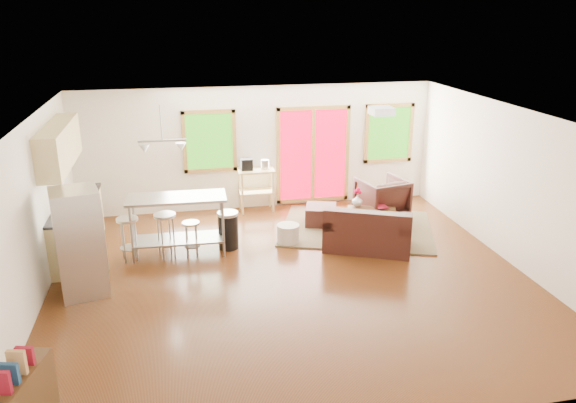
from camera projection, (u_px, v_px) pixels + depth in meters
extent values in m
cube|color=#381B0A|center=(292.00, 279.00, 8.99)|extent=(7.50, 7.00, 0.02)
cube|color=white|center=(292.00, 116.00, 8.13)|extent=(7.50, 7.00, 0.02)
cube|color=white|center=(257.00, 148.00, 11.81)|extent=(7.50, 0.02, 2.60)
cube|color=white|center=(30.00, 219.00, 7.85)|extent=(0.02, 7.00, 2.60)
cube|color=white|center=(514.00, 187.00, 9.28)|extent=(0.02, 7.00, 2.60)
cube|color=white|center=(369.00, 321.00, 5.31)|extent=(7.50, 0.02, 2.60)
cube|color=#215C0F|center=(209.00, 141.00, 11.51)|extent=(0.94, 0.02, 1.14)
cube|color=olive|center=(208.00, 112.00, 11.31)|extent=(1.10, 0.05, 0.08)
cube|color=olive|center=(211.00, 170.00, 11.71)|extent=(1.10, 0.05, 0.08)
cube|color=olive|center=(184.00, 143.00, 11.41)|extent=(0.08, 0.05, 1.30)
cube|color=olive|center=(234.00, 140.00, 11.61)|extent=(0.08, 0.05, 1.30)
cube|color=#BF001C|center=(313.00, 155.00, 12.06)|extent=(1.44, 0.02, 1.94)
cube|color=olive|center=(314.00, 108.00, 11.73)|extent=(1.60, 0.05, 0.08)
cube|color=olive|center=(312.00, 199.00, 12.39)|extent=(1.60, 0.05, 0.08)
cube|color=olive|center=(278.00, 157.00, 11.91)|extent=(0.08, 0.05, 2.10)
cube|color=olive|center=(347.00, 153.00, 12.20)|extent=(0.08, 0.05, 2.10)
cube|color=olive|center=(313.00, 155.00, 12.06)|extent=(0.08, 0.05, 1.94)
cube|color=#215C0F|center=(389.00, 133.00, 12.25)|extent=(0.94, 0.02, 1.14)
cube|color=olive|center=(391.00, 105.00, 12.05)|extent=(1.10, 0.05, 0.08)
cube|color=olive|center=(387.00, 160.00, 12.45)|extent=(1.10, 0.05, 0.08)
cube|color=olive|center=(367.00, 134.00, 12.15)|extent=(0.08, 0.05, 1.30)
cube|color=olive|center=(411.00, 132.00, 12.34)|extent=(0.08, 0.05, 1.30)
cube|color=#42583B|center=(356.00, 228.00, 10.98)|extent=(3.45, 3.05, 0.03)
cube|color=black|center=(368.00, 237.00, 10.05)|extent=(1.74, 1.41, 0.42)
cube|color=black|center=(367.00, 222.00, 9.62)|extent=(1.47, 0.81, 0.38)
cube|color=black|center=(332.00, 219.00, 10.09)|extent=(0.54, 0.87, 0.16)
cube|color=black|center=(406.00, 225.00, 9.82)|extent=(0.54, 0.87, 0.16)
cube|color=black|center=(350.00, 220.00, 10.08)|extent=(0.80, 0.77, 0.12)
cube|color=black|center=(388.00, 223.00, 9.94)|extent=(0.80, 0.77, 0.12)
cube|color=#382411|center=(372.00, 211.00, 10.89)|extent=(1.06, 0.82, 0.04)
cube|color=#382411|center=(351.00, 223.00, 10.80)|extent=(0.07, 0.07, 0.34)
cube|color=#382411|center=(392.00, 225.00, 10.71)|extent=(0.07, 0.07, 0.34)
cube|color=#382411|center=(351.00, 216.00, 11.18)|extent=(0.07, 0.07, 0.34)
cube|color=#382411|center=(391.00, 218.00, 11.10)|extent=(0.07, 0.07, 0.34)
imported|color=black|center=(382.00, 196.00, 11.49)|extent=(1.04, 1.00, 0.91)
cube|color=black|center=(321.00, 215.00, 11.14)|extent=(0.74, 0.74, 0.39)
cylinder|color=beige|center=(288.00, 234.00, 10.27)|extent=(0.52, 0.52, 0.36)
imported|color=silver|center=(357.00, 200.00, 11.06)|extent=(0.27, 0.28, 0.20)
sphere|color=#C3002E|center=(359.00, 192.00, 11.02)|extent=(0.10, 0.10, 0.08)
sphere|color=#C3002E|center=(356.00, 192.00, 10.98)|extent=(0.10, 0.10, 0.08)
sphere|color=#C3002E|center=(358.00, 190.00, 11.03)|extent=(0.10, 0.10, 0.08)
imported|color=maroon|center=(377.00, 201.00, 10.91)|extent=(0.21, 0.04, 0.28)
cube|color=tan|center=(78.00, 229.00, 9.76)|extent=(0.60, 2.20, 0.90)
cube|color=black|center=(75.00, 204.00, 9.61)|extent=(0.64, 2.24, 0.04)
cube|color=tan|center=(59.00, 146.00, 9.25)|extent=(0.36, 2.20, 0.70)
cylinder|color=#B7BABC|center=(69.00, 208.00, 9.11)|extent=(0.12, 0.12, 0.18)
cube|color=black|center=(77.00, 190.00, 9.94)|extent=(0.22, 0.18, 0.20)
cube|color=#B7BABC|center=(80.00, 243.00, 8.26)|extent=(0.79, 0.77, 1.65)
cube|color=gray|center=(102.00, 239.00, 8.39)|extent=(0.16, 0.59, 1.61)
cylinder|color=gray|center=(104.00, 235.00, 8.18)|extent=(0.03, 0.03, 1.10)
cylinder|color=gray|center=(101.00, 226.00, 8.52)|extent=(0.03, 0.03, 1.10)
cube|color=#B7BABC|center=(176.00, 198.00, 9.54)|extent=(1.70, 0.72, 0.04)
cube|color=gray|center=(179.00, 239.00, 9.79)|extent=(1.58, 0.63, 0.03)
cylinder|color=gray|center=(132.00, 235.00, 9.35)|extent=(0.05, 0.05, 1.02)
cylinder|color=gray|center=(223.00, 230.00, 9.59)|extent=(0.05, 0.05, 1.02)
cylinder|color=gray|center=(134.00, 224.00, 9.83)|extent=(0.05, 0.05, 1.02)
cylinder|color=gray|center=(221.00, 219.00, 10.07)|extent=(0.05, 0.05, 1.02)
imported|color=white|center=(177.00, 199.00, 9.55)|extent=(0.12, 0.10, 0.12)
cylinder|color=#B7BABC|center=(127.00, 219.00, 9.39)|extent=(0.43, 0.43, 0.04)
cylinder|color=gray|center=(134.00, 237.00, 9.64)|extent=(0.03, 0.03, 0.73)
cylinder|color=gray|center=(122.00, 239.00, 9.57)|extent=(0.03, 0.03, 0.73)
cylinder|color=gray|center=(124.00, 243.00, 9.40)|extent=(0.03, 0.03, 0.73)
cylinder|color=gray|center=(136.00, 242.00, 9.47)|extent=(0.03, 0.03, 0.73)
cylinder|color=gray|center=(130.00, 247.00, 9.56)|extent=(0.40, 0.40, 0.02)
cylinder|color=#B7BABC|center=(165.00, 215.00, 9.50)|extent=(0.47, 0.47, 0.04)
cylinder|color=gray|center=(170.00, 234.00, 9.77)|extent=(0.03, 0.03, 0.75)
cylinder|color=gray|center=(159.00, 236.00, 9.67)|extent=(0.03, 0.03, 0.75)
cylinder|color=gray|center=(162.00, 240.00, 9.50)|extent=(0.03, 0.03, 0.75)
cylinder|color=gray|center=(174.00, 238.00, 9.60)|extent=(0.03, 0.03, 0.75)
cylinder|color=gray|center=(167.00, 244.00, 9.68)|extent=(0.43, 0.43, 0.02)
cylinder|color=#B7BABC|center=(191.00, 223.00, 9.58)|extent=(0.34, 0.34, 0.04)
cylinder|color=gray|center=(197.00, 238.00, 9.77)|extent=(0.02, 0.02, 0.60)
cylinder|color=gray|center=(187.00, 239.00, 9.76)|extent=(0.02, 0.02, 0.60)
cylinder|color=gray|center=(187.00, 242.00, 9.60)|extent=(0.02, 0.02, 0.60)
cylinder|color=gray|center=(196.00, 242.00, 9.62)|extent=(0.02, 0.02, 0.60)
cylinder|color=gray|center=(192.00, 246.00, 9.72)|extent=(0.31, 0.31, 0.01)
cylinder|color=black|center=(228.00, 231.00, 10.03)|extent=(0.48, 0.48, 0.63)
cylinder|color=#B7BABC|center=(228.00, 214.00, 9.92)|extent=(0.49, 0.49, 0.05)
cube|color=tan|center=(256.00, 170.00, 11.68)|extent=(0.75, 0.48, 0.04)
cube|color=tan|center=(256.00, 191.00, 11.84)|extent=(0.71, 0.45, 0.03)
cube|color=tan|center=(242.00, 194.00, 11.59)|extent=(0.04, 0.04, 0.90)
cube|color=tan|center=(273.00, 192.00, 11.71)|extent=(0.04, 0.04, 0.90)
cube|color=tan|center=(240.00, 189.00, 11.95)|extent=(0.04, 0.04, 0.90)
cube|color=tan|center=(270.00, 187.00, 12.07)|extent=(0.04, 0.04, 0.90)
cube|color=black|center=(247.00, 164.00, 11.60)|extent=(0.24, 0.22, 0.24)
cylinder|color=#B7BABC|center=(265.00, 164.00, 11.68)|extent=(0.17, 0.17, 0.19)
cube|color=maroon|center=(1.00, 383.00, 5.06)|extent=(0.18, 0.09, 0.24)
cube|color=navy|center=(9.00, 374.00, 5.21)|extent=(0.18, 0.09, 0.22)
cube|color=#B6834E|center=(17.00, 362.00, 5.34)|extent=(0.18, 0.09, 0.26)
cube|color=maroon|center=(25.00, 356.00, 5.49)|extent=(0.18, 0.09, 0.20)
cube|color=white|center=(382.00, 111.00, 9.02)|extent=(0.35, 0.35, 0.12)
cylinder|color=gray|center=(161.00, 123.00, 9.26)|extent=(0.02, 0.02, 0.60)
cube|color=gray|center=(162.00, 141.00, 9.36)|extent=(0.80, 0.04, 0.03)
cone|color=#B7BABC|center=(144.00, 149.00, 9.34)|extent=(0.18, 0.18, 0.14)
cone|color=#B7BABC|center=(181.00, 147.00, 9.46)|extent=(0.18, 0.18, 0.14)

